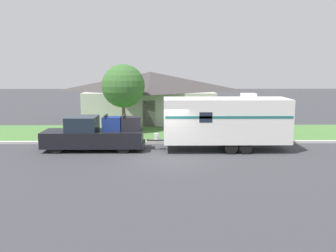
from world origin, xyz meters
TOP-DOWN VIEW (x-y plane):
  - ground_plane at (0.00, 0.00)m, footprint 120.00×120.00m
  - curb_strip at (0.00, 3.75)m, footprint 80.00×0.30m
  - lawn_strip at (0.00, 7.40)m, footprint 80.00×7.00m
  - house_across_street at (-1.26, 13.81)m, footprint 11.62×8.01m
  - pickup_truck at (-4.09, 1.87)m, footprint 5.79×1.93m
  - travel_trailer at (3.45, 1.87)m, footprint 8.05×2.43m
  - mailbox at (5.31, 4.87)m, footprint 0.48×0.20m
  - tree_in_yard at (-2.99, 7.62)m, footprint 3.10×3.10m

SIDE VIEW (x-z plane):
  - ground_plane at x=0.00m, z-range 0.00..0.00m
  - lawn_strip at x=0.00m, z-range 0.00..0.03m
  - curb_strip at x=0.00m, z-range 0.00..0.14m
  - pickup_truck at x=-4.09m, z-range -0.13..1.93m
  - mailbox at x=5.31m, z-range 0.35..1.63m
  - travel_trailer at x=3.45m, z-range 0.11..3.37m
  - house_across_street at x=-1.26m, z-range 0.08..4.37m
  - tree_in_yard at x=-2.99m, z-range 0.91..5.85m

